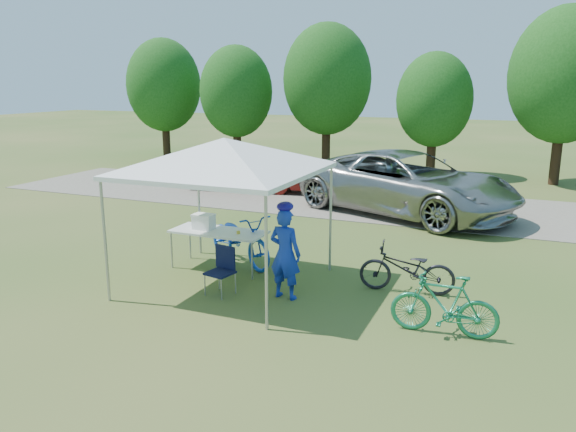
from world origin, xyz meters
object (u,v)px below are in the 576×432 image
object	(u,v)px
sedan	(250,169)
folding_chair	(223,266)
cyclist	(285,254)
bike_green	(444,305)
folding_table	(219,233)
minivan	(407,183)
cooler	(204,222)
bike_blue	(240,238)
bike_dark	(407,269)

from	to	relation	value
sedan	folding_chair	bearing A→B (deg)	-164.73
sedan	cyclist	bearing A→B (deg)	-158.42
sedan	bike_green	bearing A→B (deg)	-148.11
folding_table	minivan	world-z (taller)	minivan
cyclist	minivan	bearing A→B (deg)	-88.97
cooler	bike_blue	world-z (taller)	cooler
minivan	folding_chair	bearing A→B (deg)	-171.55
folding_chair	cooler	distance (m)	1.63
folding_table	bike_green	size ratio (longest dim) A/B	1.21
cooler	cyclist	xyz separation A→B (m)	(2.19, -0.94, -0.14)
cyclist	bike_dark	distance (m)	2.21
folding_chair	minivan	world-z (taller)	minivan
folding_chair	bike_blue	bearing A→B (deg)	118.08
folding_chair	cooler	xyz separation A→B (m)	(-1.06, 1.15, 0.45)
bike_dark	cyclist	bearing A→B (deg)	-67.59
bike_blue	sedan	xyz separation A→B (m)	(-3.46, 7.37, 0.20)
bike_green	bike_dark	size ratio (longest dim) A/B	0.94
cooler	minivan	bearing A→B (deg)	65.31
minivan	sedan	xyz separation A→B (m)	(-5.75, 1.56, -0.16)
cooler	folding_table	bearing A→B (deg)	-0.00
bike_green	folding_chair	bearing A→B (deg)	-96.02
bike_green	minivan	world-z (taller)	minivan
bike_dark	sedan	xyz separation A→B (m)	(-6.96, 7.69, 0.30)
minivan	bike_green	bearing A→B (deg)	-142.69
folding_table	cyclist	bearing A→B (deg)	-27.08
folding_chair	cooler	world-z (taller)	cooler
cooler	cyclist	world-z (taller)	cyclist
bike_blue	bike_dark	distance (m)	3.51
bike_blue	sedan	bearing A→B (deg)	54.25
folding_table	cooler	distance (m)	0.39
bike_green	sedan	xyz separation A→B (m)	(-7.81, 9.20, 0.26)
folding_table	bike_blue	size ratio (longest dim) A/B	0.93
folding_chair	sedan	world-z (taller)	sedan
bike_dark	sedan	distance (m)	10.38
cooler	bike_green	world-z (taller)	cooler
folding_table	sedan	xyz separation A→B (m)	(-3.21, 7.81, -0.01)
folding_chair	minivan	size ratio (longest dim) A/B	0.13
sedan	folding_table	bearing A→B (deg)	-166.08
cyclist	folding_table	bearing A→B (deg)	-20.61
bike_blue	bike_dark	bearing A→B (deg)	-66.08
minivan	folding_table	bearing A→B (deg)	-179.89
cyclist	bike_blue	xyz separation A→B (m)	(-1.59, 1.38, -0.26)
cooler	minivan	xyz separation A→B (m)	(2.87, 6.25, -0.05)
bike_dark	sedan	world-z (taller)	sedan
folding_table	cyclist	world-z (taller)	cyclist
cooler	bike_dark	world-z (taller)	cooler
cyclist	bike_green	world-z (taller)	cyclist
minivan	bike_dark	bearing A→B (deg)	-146.59
bike_blue	bike_green	size ratio (longest dim) A/B	1.31
cyclist	bike_green	size ratio (longest dim) A/B	1.02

